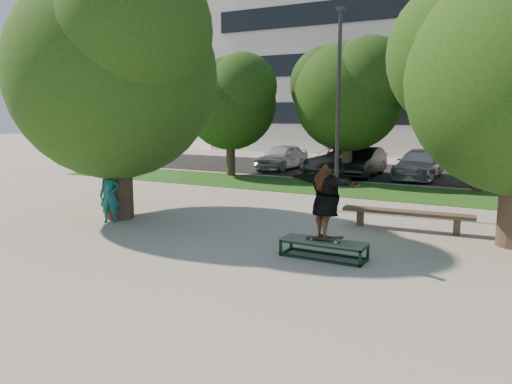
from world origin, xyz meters
The scene contains 17 objects.
ground centered at (0.00, 0.00, 0.00)m, with size 120.00×120.00×0.00m, color gray.
grass_strip centered at (1.00, 9.50, 0.01)m, with size 30.00×4.00×0.02m, color #184012.
asphalt_strip centered at (0.00, 16.00, 0.01)m, with size 40.00×8.00×0.01m, color black.
tree_left centered at (-4.29, 1.09, 4.42)m, with size 6.96×5.95×7.12m.
bg_tree_left centered at (-6.57, 11.07, 3.73)m, with size 5.28×4.51×5.77m.
bg_tree_mid centered at (-1.08, 12.08, 4.02)m, with size 5.76×4.92×6.24m.
bg_tree_right centered at (4.43, 11.57, 3.49)m, with size 5.04×4.31×5.43m.
lamppost centered at (1.00, 5.00, 3.15)m, with size 0.25×0.15×6.11m.
office_building centered at (-2.00, 31.98, 8.00)m, with size 30.00×14.12×16.00m.
grind_box centered at (2.50, 0.03, 0.19)m, with size 1.80×0.60×0.38m.
skater_rig centered at (2.52, 0.03, 1.23)m, with size 1.95×1.23×1.63m.
bystander centered at (-3.99, 0.44, 0.76)m, with size 0.56×0.36×1.52m, color #185B5D.
bench centered at (3.50, 3.45, 0.43)m, with size 3.35×0.65×0.51m.
car_silver_a centered at (-5.46, 14.58, 0.68)m, with size 1.60×3.98×1.35m, color silver.
car_dark centered at (-0.82, 13.68, 0.70)m, with size 1.49×4.26×1.40m, color black.
car_grey centered at (-2.00, 13.50, 0.68)m, with size 2.24×4.86×1.35m, color #5C5D61.
car_silver_b centered at (1.74, 14.29, 0.64)m, with size 1.80×4.44×1.29m, color #ACACB1.
Camera 1 is at (6.13, -9.62, 3.05)m, focal length 35.00 mm.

